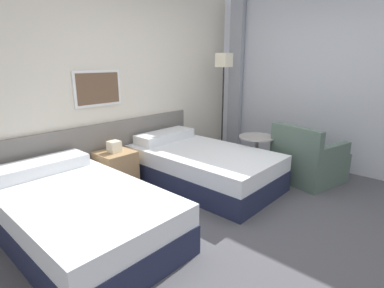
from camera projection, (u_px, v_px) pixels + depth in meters
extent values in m
plane|color=#47474C|center=(253.00, 221.00, 3.09)|extent=(16.00, 16.00, 0.00)
cube|color=beige|center=(125.00, 80.00, 4.07)|extent=(10.00, 0.06, 2.70)
cube|color=slate|center=(103.00, 154.00, 3.97)|extent=(3.04, 0.04, 0.82)
cube|color=white|center=(98.00, 88.00, 3.74)|extent=(0.64, 0.03, 0.44)
cube|color=brown|center=(98.00, 88.00, 3.73)|extent=(0.58, 0.01, 0.38)
cube|color=white|center=(356.00, 79.00, 4.16)|extent=(0.06, 4.55, 2.70)
cube|color=#B2B7C1|center=(355.00, 82.00, 4.14)|extent=(0.03, 4.19, 2.64)
cube|color=#8E939E|center=(236.00, 77.00, 5.32)|extent=(0.10, 0.24, 2.64)
cube|color=#1E233D|center=(81.00, 225.00, 2.77)|extent=(1.13, 1.94, 0.27)
cube|color=silver|center=(79.00, 202.00, 2.70)|extent=(1.12, 1.92, 0.20)
cube|color=silver|center=(42.00, 166.00, 3.14)|extent=(0.90, 0.34, 0.13)
cube|color=#1E233D|center=(203.00, 174.00, 4.02)|extent=(1.13, 1.94, 0.27)
cube|color=silver|center=(203.00, 157.00, 3.95)|extent=(1.12, 1.92, 0.20)
cube|color=silver|center=(165.00, 136.00, 4.39)|extent=(0.90, 0.34, 0.13)
cube|color=#9E7A51|center=(116.00, 170.00, 3.83)|extent=(0.43, 0.43, 0.49)
cube|color=beige|center=(114.00, 147.00, 3.75)|extent=(0.14, 0.14, 0.14)
cylinder|color=black|center=(221.00, 155.00, 5.25)|extent=(0.24, 0.24, 0.02)
cylinder|color=black|center=(223.00, 112.00, 5.04)|extent=(0.02, 0.02, 1.48)
cube|color=beige|center=(224.00, 60.00, 4.82)|extent=(0.21, 0.21, 0.22)
cylinder|color=gray|center=(255.00, 173.00, 4.38)|extent=(0.33, 0.33, 0.01)
cylinder|color=gray|center=(256.00, 156.00, 4.31)|extent=(0.05, 0.05, 0.53)
cylinder|color=gray|center=(257.00, 137.00, 4.23)|extent=(0.51, 0.51, 0.02)
cube|color=#4C6056|center=(309.00, 166.00, 4.13)|extent=(0.92, 0.90, 0.39)
cube|color=#4C6056|center=(296.00, 142.00, 3.84)|extent=(0.27, 0.74, 0.40)
cube|color=#4C6056|center=(333.00, 152.00, 3.79)|extent=(0.66, 0.24, 0.18)
cube|color=#4C6056|center=(291.00, 141.00, 4.31)|extent=(0.66, 0.24, 0.18)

